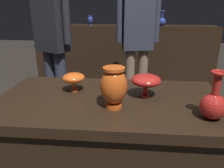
# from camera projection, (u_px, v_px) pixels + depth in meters

# --- Properties ---
(display_plinth) EXTENTS (1.20, 0.64, 0.80)m
(display_plinth) POSITION_uv_depth(u_px,v_px,m) (111.00, 160.00, 1.28)
(display_plinth) COLOR black
(display_plinth) RESTS_ON ground_plane
(back_display_shelf) EXTENTS (2.60, 0.40, 0.99)m
(back_display_shelf) POSITION_uv_depth(u_px,v_px,m) (124.00, 59.00, 3.31)
(back_display_shelf) COLOR black
(back_display_shelf) RESTS_ON ground_plane
(vase_centerpiece) EXTENTS (0.13, 0.13, 0.20)m
(vase_centerpiece) POSITION_uv_depth(u_px,v_px,m) (114.00, 86.00, 1.01)
(vase_centerpiece) COLOR #E55B1E
(vase_centerpiece) RESTS_ON display_plinth
(vase_tall_behind) EXTENTS (0.11, 0.11, 0.21)m
(vase_tall_behind) POSITION_uv_depth(u_px,v_px,m) (213.00, 104.00, 0.92)
(vase_tall_behind) COLOR red
(vase_tall_behind) RESTS_ON display_plinth
(vase_left_accent) EXTENTS (0.16, 0.16, 0.12)m
(vase_left_accent) POSITION_uv_depth(u_px,v_px,m) (146.00, 81.00, 1.14)
(vase_left_accent) COLOR red
(vase_left_accent) RESTS_ON display_plinth
(vase_right_accent) EXTENTS (0.13, 0.13, 0.11)m
(vase_right_accent) POSITION_uv_depth(u_px,v_px,m) (74.00, 78.00, 1.22)
(vase_right_accent) COLOR #E55B1E
(vase_right_accent) RESTS_ON display_plinth
(shelf_vase_far_left) EXTENTS (0.12, 0.12, 0.24)m
(shelf_vase_far_left) POSITION_uv_depth(u_px,v_px,m) (53.00, 20.00, 3.15)
(shelf_vase_far_left) COLOR orange
(shelf_vase_far_left) RESTS_ON back_display_shelf
(shelf_vase_center) EXTENTS (0.14, 0.14, 0.11)m
(shelf_vase_center) POSITION_uv_depth(u_px,v_px,m) (125.00, 20.00, 3.14)
(shelf_vase_center) COLOR orange
(shelf_vase_center) RESTS_ON back_display_shelf
(shelf_vase_right) EXTENTS (0.11, 0.11, 0.21)m
(shelf_vase_right) POSITION_uv_depth(u_px,v_px,m) (162.00, 21.00, 3.04)
(shelf_vase_right) COLOR #2D429E
(shelf_vase_right) RESTS_ON back_display_shelf
(shelf_vase_left) EXTENTS (0.08, 0.08, 0.13)m
(shelf_vase_left) POSITION_uv_depth(u_px,v_px,m) (90.00, 20.00, 3.23)
(shelf_vase_left) COLOR #2D429E
(shelf_vase_left) RESTS_ON back_display_shelf
(visitor_near_left) EXTENTS (0.42, 0.31, 1.72)m
(visitor_near_left) POSITION_uv_depth(u_px,v_px,m) (52.00, 33.00, 2.05)
(visitor_near_left) COLOR #333847
(visitor_near_left) RESTS_ON ground_plane
(visitor_center_back) EXTENTS (0.46, 0.23, 1.63)m
(visitor_center_back) POSITION_uv_depth(u_px,v_px,m) (138.00, 35.00, 2.36)
(visitor_center_back) COLOR #846B56
(visitor_center_back) RESTS_ON ground_plane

